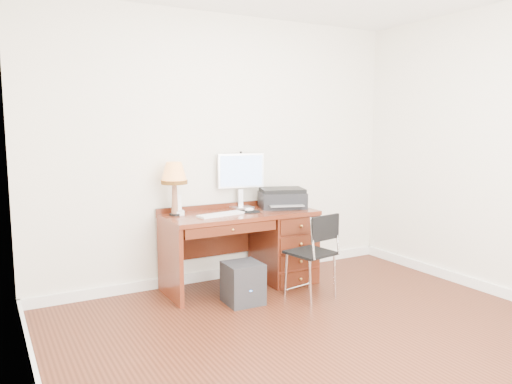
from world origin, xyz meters
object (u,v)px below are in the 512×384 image
leg_lamp (174,176)px  phone (179,209)px  printer (282,198)px  chair (315,248)px  desk (268,242)px  monitor (241,174)px  equipment_box (243,283)px

leg_lamp → phone: (0.04, 0.00, -0.31)m
printer → leg_lamp: leg_lamp is taller
printer → chair: (-0.08, -0.69, -0.36)m
desk → phone: 0.99m
phone → chair: size_ratio=0.24×
desk → leg_lamp: size_ratio=2.97×
desk → monitor: 0.75m
leg_lamp → equipment_box: size_ratio=1.36×
monitor → phone: 0.77m
monitor → printer: size_ratio=1.03×
monitor → leg_lamp: 0.76m
monitor → printer: (0.38, -0.20, -0.25)m
printer → leg_lamp: size_ratio=1.08×
leg_lamp → phone: leg_lamp is taller
leg_lamp → printer: bearing=-5.4°
monitor → chair: size_ratio=0.70×
leg_lamp → equipment_box: leg_lamp is taller
chair → equipment_box: 0.73m
phone → equipment_box: size_ratio=0.52×
desk → equipment_box: bearing=-139.9°
monitor → phone: monitor is taller
phone → chair: bearing=-22.9°
leg_lamp → phone: 0.32m
printer → equipment_box: size_ratio=1.47×
monitor → phone: bearing=-163.4°
phone → chair: (1.00, -0.80, -0.32)m
desk → leg_lamp: bearing=171.4°
monitor → printer: bearing=-18.4°
leg_lamp → chair: size_ratio=0.63×
monitor → leg_lamp: bearing=-163.5°
printer → equipment_box: 1.08m
printer → equipment_box: bearing=-127.4°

